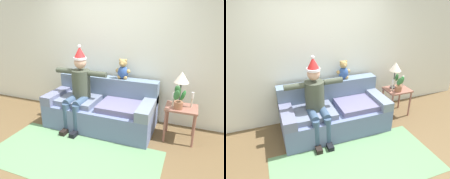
{
  "view_description": "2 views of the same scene",
  "coord_description": "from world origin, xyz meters",
  "views": [
    {
      "loc": [
        1.51,
        -2.3,
        1.98
      ],
      "look_at": [
        0.27,
        0.84,
        0.8
      ],
      "focal_mm": 33.51,
      "sensor_mm": 36.0,
      "label": 1
    },
    {
      "loc": [
        -1.12,
        -2.24,
        2.43
      ],
      "look_at": [
        0.03,
        0.83,
        0.89
      ],
      "focal_mm": 33.23,
      "sensor_mm": 36.0,
      "label": 2
    }
  ],
  "objects": [
    {
      "name": "ground_plane",
      "position": [
        0.0,
        0.0,
        0.0
      ],
      "size": [
        10.0,
        10.0,
        0.0
      ],
      "primitive_type": "plane",
      "color": "brown"
    },
    {
      "name": "back_wall",
      "position": [
        0.0,
        1.55,
        1.35
      ],
      "size": [
        7.0,
        0.1,
        2.7
      ],
      "primitive_type": "cube",
      "color": "white",
      "rests_on": "ground_plane"
    },
    {
      "name": "couch",
      "position": [
        0.0,
        1.01,
        0.34
      ],
      "size": [
        1.99,
        0.94,
        0.87
      ],
      "color": "slate",
      "rests_on": "ground_plane"
    },
    {
      "name": "person_seated",
      "position": [
        -0.37,
        0.84,
        0.77
      ],
      "size": [
        1.02,
        0.77,
        1.52
      ],
      "color": "#41483A",
      "rests_on": "ground_plane"
    },
    {
      "name": "teddy_bear",
      "position": [
        0.31,
        1.3,
        1.04
      ],
      "size": [
        0.29,
        0.17,
        0.38
      ],
      "color": "#305299",
      "rests_on": "couch"
    },
    {
      "name": "side_table",
      "position": [
        1.43,
        1.01,
        0.48
      ],
      "size": [
        0.51,
        0.42,
        0.59
      ],
      "color": "#935D4F",
      "rests_on": "ground_plane"
    },
    {
      "name": "table_lamp",
      "position": [
        1.37,
        1.1,
        1.04
      ],
      "size": [
        0.24,
        0.24,
        0.56
      ],
      "color": "#464040",
      "rests_on": "side_table"
    },
    {
      "name": "potted_plant",
      "position": [
        1.37,
        0.92,
        0.76
      ],
      "size": [
        0.23,
        0.26,
        0.39
      ],
      "color": "#975E43",
      "rests_on": "side_table"
    },
    {
      "name": "candle_tall",
      "position": [
        1.28,
        0.99,
        0.74
      ],
      "size": [
        0.04,
        0.04,
        0.24
      ],
      "color": "beige",
      "rests_on": "side_table"
    },
    {
      "name": "candle_short",
      "position": [
        1.57,
        1.05,
        0.76
      ],
      "size": [
        0.04,
        0.04,
        0.26
      ],
      "color": "beige",
      "rests_on": "side_table"
    },
    {
      "name": "area_rug",
      "position": [
        0.0,
        -0.07,
        0.0
      ],
      "size": [
        2.59,
        1.22,
        0.01
      ],
      "primitive_type": "cube",
      "color": "#608C5F",
      "rests_on": "ground_plane"
    }
  ]
}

